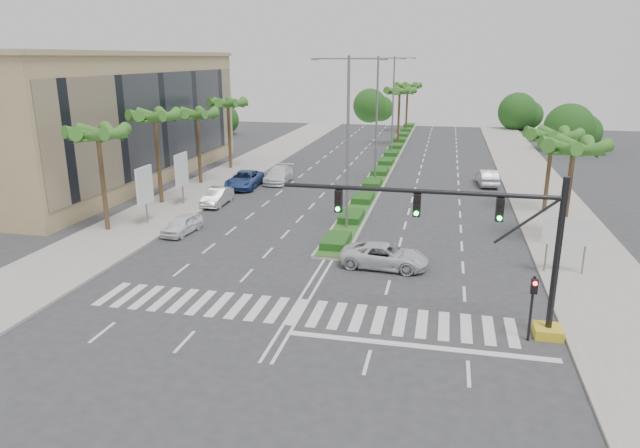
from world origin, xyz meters
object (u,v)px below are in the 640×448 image
Objects in this scene: car_parked_b at (217,197)px; car_right at (487,177)px; car_parked_c at (244,180)px; car_parked_d at (279,175)px; car_crossing at (385,256)px; car_parked_a at (182,224)px.

car_parked_b is 25.82m from car_right.
car_parked_c is 1.07× the size of car_parked_d.
car_parked_a is at bearing 80.32° from car_crossing.
car_parked_b is at bearing -92.64° from car_parked_c.
car_crossing is (12.77, -21.36, -0.06)m from car_parked_d.
car_right is (7.16, 24.47, 0.07)m from car_crossing.
car_parked_c is 23.91m from car_crossing.
car_parked_b is 19.25m from car_crossing.
car_parked_d reaches higher than car_crossing.
car_parked_a is at bearing -86.26° from car_parked_b.
car_parked_c is 1.19× the size of car_right.
car_parked_d is 24.89m from car_crossing.
car_parked_c is 1.10× the size of car_crossing.
car_parked_c reaches higher than car_right.
car_parked_d is 20.18m from car_right.
car_crossing is (15.28, -18.38, -0.07)m from car_parked_c.
car_right reaches higher than car_parked_d.
car_parked_b is 0.90× the size of car_right.
car_right is (21.76, 20.84, 0.13)m from car_parked_a.
car_parked_d is (2.51, 2.98, -0.02)m from car_parked_c.
car_crossing is at bearing -38.54° from car_parked_b.
car_parked_a is 0.68× the size of car_parked_c.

